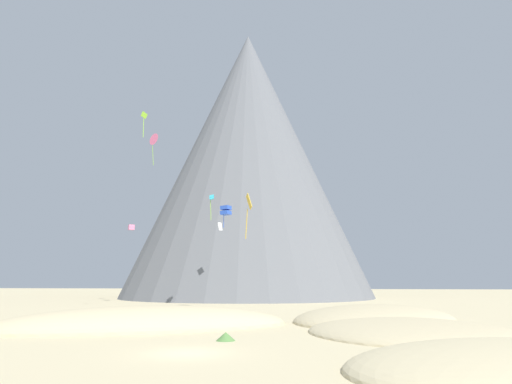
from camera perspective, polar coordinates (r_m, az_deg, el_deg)
ground_plane at (r=26.40m, az=-8.68°, el=-19.53°), size 400.00×400.00×0.00m
dune_foreground_left at (r=36.91m, az=19.03°, el=-16.65°), size 20.37×21.55×2.13m
dune_midground at (r=47.91m, az=14.84°, el=-15.48°), size 21.77×25.33×3.11m
dune_back_low at (r=40.13m, az=-13.90°, el=-16.43°), size 26.59×20.39×3.75m
bush_near_left at (r=31.30m, az=-3.86°, el=-17.78°), size 1.70×1.70×0.56m
bush_near_right at (r=42.94m, az=-27.58°, el=-14.50°), size 1.17×1.17×0.97m
bush_ridge_crest at (r=22.21m, az=18.42°, el=-20.18°), size 1.82×1.82×0.42m
bush_scatter_east at (r=50.80m, az=-21.81°, el=-14.36°), size 3.68×3.68×0.77m
rock_massif at (r=112.29m, az=-1.22°, el=3.09°), size 80.05×80.05×67.75m
kite_blue_low at (r=65.34m, az=-3.84°, el=-2.35°), size 1.59×1.57×3.17m
kite_rainbow_high at (r=85.69m, az=-12.77°, el=6.47°), size 2.29×1.63×6.02m
kite_pink_low at (r=87.05m, az=-15.51°, el=-4.34°), size 1.44×1.44×0.95m
kite_lime_high at (r=65.83m, az=-14.00°, el=8.97°), size 0.63×0.97×3.77m
kite_cyan_mid at (r=72.11m, az=-5.63°, el=-0.77°), size 0.88×0.83×4.12m
kite_gold_low at (r=45.43m, az=-0.94°, el=-1.68°), size 0.82×1.12×4.58m
kite_white_low at (r=78.47m, az=-4.57°, el=-4.37°), size 0.80×0.78×1.43m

